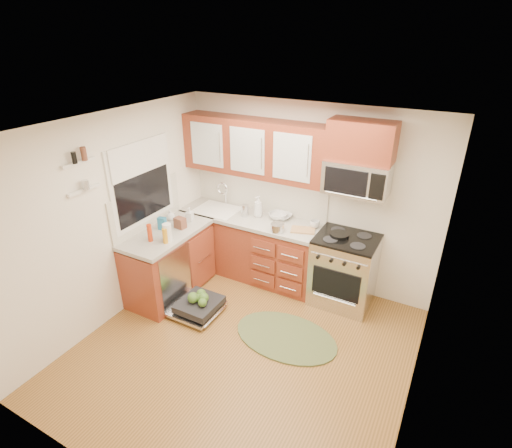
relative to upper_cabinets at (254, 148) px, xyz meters
The scene contains 38 objects.
floor 2.55m from the upper_cabinets, 65.28° to the right, with size 3.50×3.50×0.00m, color brown.
ceiling 1.84m from the upper_cabinets, 65.28° to the right, with size 3.50×3.50×0.00m, color white.
wall_back 0.97m from the upper_cabinets, 13.57° to the left, with size 3.50×0.04×2.50m, color silver.
wall_front 3.46m from the upper_cabinets, 77.70° to the right, with size 3.50×0.04×2.50m, color silver.
wall_left 1.98m from the upper_cabinets, 123.06° to the right, with size 0.04×3.50×2.50m, color silver.
wall_right 3.00m from the upper_cabinets, 32.47° to the right, with size 0.04×3.50×2.50m, color silver.
base_cabinet_back 1.46m from the upper_cabinets, 90.00° to the right, with size 2.05×0.60×0.85m, color maroon.
base_cabinet_left 1.93m from the upper_cabinets, 124.62° to the right, with size 0.60×1.25×0.85m, color maroon.
countertop_back 0.98m from the upper_cabinets, 90.00° to the right, with size 2.07×0.64×0.05m, color #A9A49B.
countertop_left 1.60m from the upper_cabinets, 124.25° to the right, with size 0.64×1.27×0.05m, color #A9A49B.
backsplash_back 0.68m from the upper_cabinets, 90.00° to the left, with size 2.05×0.02×0.57m, color silver.
backsplash_left 1.60m from the upper_cabinets, 133.89° to the right, with size 0.02×1.25×0.57m, color silver.
upper_cabinets is the anchor object (origin of this frame).
cabinet_over_mw 1.43m from the upper_cabinets, ahead, with size 0.76×0.35×0.47m, color maroon.
range 1.99m from the upper_cabinets, ahead, with size 0.76×0.64×0.95m, color silver, non-canonical shape.
microwave 1.42m from the upper_cabinets, ahead, with size 0.76×0.38×0.40m, color silver, non-canonical shape.
sink 1.21m from the upper_cabinets, 163.55° to the right, with size 0.62×0.50×0.26m, color white, non-canonical shape.
dishwasher 2.19m from the upper_cabinets, 96.04° to the right, with size 0.70×0.60×0.20m, color silver, non-canonical shape.
window 1.51m from the upper_cabinets, 133.21° to the right, with size 0.03×1.05×1.05m, color white, non-canonical shape.
window_blind 1.46m from the upper_cabinets, 132.50° to the right, with size 0.02×0.96×0.40m, color white.
shelf_upper 2.17m from the upper_cabinets, 117.33° to the right, with size 0.04×0.40×0.03m, color white.
shelf_lower 2.17m from the upper_cabinets, 117.33° to the right, with size 0.04×0.40×0.03m, color white.
rug 2.44m from the upper_cabinets, 47.44° to the right, with size 1.24×0.81×0.02m, color #58693C, non-canonical shape.
skillet 1.59m from the upper_cabinets, ahead, with size 0.24×0.24×0.05m, color black.
stock_pot 1.10m from the upper_cabinets, 33.36° to the right, with size 0.18×0.18×0.11m, color silver.
cutting_board 1.26m from the upper_cabinets, 12.50° to the right, with size 0.31×0.20×0.02m, color #A4704B.
canister 0.88m from the upper_cabinets, 113.98° to the right, with size 0.11×0.11×0.17m, color silver.
paper_towel_roll 1.58m from the upper_cabinets, 113.22° to the right, with size 0.11×0.11×0.23m, color white.
mustard_bottle 1.63m from the upper_cabinets, 112.18° to the right, with size 0.06×0.06×0.20m, color orange.
red_bottle 1.74m from the upper_cabinets, 118.41° to the right, with size 0.06×0.06×0.22m, color #B9320F.
wooden_box 1.39m from the upper_cabinets, 125.64° to the right, with size 0.14×0.10×0.14m, color brown.
blue_carton 1.56m from the upper_cabinets, 128.28° to the right, with size 0.11×0.06×0.17m, color teal.
bowl_a 1.01m from the upper_cabinets, ahead, with size 0.26×0.26×0.06m, color #999999.
bowl_b 0.99m from the upper_cabinets, ahead, with size 0.25×0.25×0.08m, color #999999.
cup 1.29m from the upper_cabinets, ahead, with size 0.13×0.13×0.10m, color #999999.
soap_bottle_a 0.81m from the upper_cabinets, 35.24° to the right, with size 0.12×0.12×0.30m, color #999999.
soap_bottle_b 1.25m from the upper_cabinets, 135.46° to the right, with size 0.09×0.09×0.19m, color #999999.
soap_bottle_c 1.45m from the upper_cabinets, 140.34° to the right, with size 0.12×0.12×0.15m, color #999999.
Camera 1 is at (1.77, -2.95, 3.28)m, focal length 28.00 mm.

